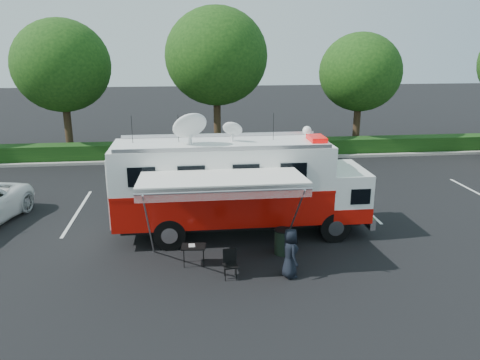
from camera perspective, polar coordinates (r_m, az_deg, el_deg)
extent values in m
plane|color=black|center=(17.36, 0.19, -6.49)|extent=(120.00, 120.00, 0.00)
cube|color=#9E998E|center=(28.31, 5.65, 2.73)|extent=(60.00, 0.35, 0.15)
cube|color=black|center=(29.07, 5.31, 3.96)|extent=(60.00, 1.20, 1.00)
cylinder|color=black|center=(30.09, -20.28, 6.74)|extent=(0.44, 0.44, 4.40)
ellipsoid|color=#14380F|center=(29.77, -20.91, 12.91)|extent=(5.63, 5.63, 5.35)
cylinder|color=black|center=(29.26, -2.80, 7.88)|extent=(0.44, 0.44, 4.80)
ellipsoid|color=#14380F|center=(28.94, -2.90, 14.85)|extent=(6.14, 6.14, 5.84)
cylinder|color=black|center=(31.22, 14.07, 7.21)|extent=(0.44, 0.44, 4.00)
ellipsoid|color=#14380F|center=(30.90, 14.45, 12.63)|extent=(5.12, 5.12, 4.86)
cube|color=silver|center=(20.58, -19.16, -3.68)|extent=(0.12, 5.50, 0.01)
cube|color=silver|center=(20.10, -2.23, -3.22)|extent=(0.12, 5.50, 0.01)
cube|color=silver|center=(21.36, 14.05, -2.51)|extent=(0.12, 5.50, 0.01)
cube|color=black|center=(17.16, 0.19, -4.81)|extent=(8.53, 1.39, 0.30)
cylinder|color=black|center=(16.82, 11.48, -5.62)|extent=(1.09, 0.32, 1.09)
cylinder|color=black|center=(18.76, 9.48, -3.15)|extent=(1.09, 0.32, 1.09)
cylinder|color=black|center=(16.06, -8.58, -6.55)|extent=(1.09, 0.32, 1.09)
cylinder|color=black|center=(18.09, -8.37, -3.85)|extent=(1.09, 0.32, 1.09)
cube|color=silver|center=(18.19, 14.48, -3.93)|extent=(0.20, 2.48, 0.40)
cube|color=white|center=(17.64, 12.44, -1.20)|extent=(1.39, 2.48, 1.69)
cube|color=#B70E07|center=(17.83, 12.32, -3.02)|extent=(1.41, 2.50, 0.55)
cube|color=black|center=(17.77, 14.47, -0.20)|extent=(0.12, 2.18, 0.69)
cube|color=#B70E07|center=(16.84, -2.16, -2.55)|extent=(7.53, 2.48, 1.19)
cube|color=#B70E07|center=(16.65, -2.18, -0.62)|extent=(7.55, 2.50, 0.10)
cube|color=white|center=(16.45, -2.21, 1.86)|extent=(7.53, 2.48, 1.39)
cube|color=silver|center=(16.28, -2.23, 4.36)|extent=(7.53, 2.48, 0.08)
cube|color=#CC0505|center=(16.83, 9.32, 5.04)|extent=(0.55, 0.94, 0.16)
sphere|color=white|center=(17.73, 8.17, 5.99)|extent=(0.34, 0.34, 0.34)
ellipsoid|color=silver|center=(15.96, -6.16, 6.60)|extent=(1.19, 1.19, 0.36)
ellipsoid|color=silver|center=(16.41, -0.92, 6.26)|extent=(0.69, 0.69, 0.20)
cylinder|color=black|center=(16.64, -13.03, 5.99)|extent=(0.02, 0.02, 0.99)
cylinder|color=black|center=(16.53, -7.54, 6.20)|extent=(0.02, 0.02, 0.99)
cylinder|color=black|center=(16.81, 4.10, 6.47)|extent=(0.02, 0.02, 0.99)
cube|color=silver|center=(14.03, -2.27, 0.32)|extent=(4.96, 2.38, 0.21)
cube|color=red|center=(12.97, -1.87, -1.87)|extent=(4.96, 0.04, 0.28)
cylinder|color=#B2B2B7|center=(12.92, -1.86, -1.40)|extent=(4.96, 0.07, 0.07)
cylinder|color=#B2B2B7|center=(14.46, -11.06, -5.62)|extent=(0.05, 2.57, 2.86)
cylinder|color=#B2B2B7|center=(14.76, 6.51, -4.95)|extent=(0.05, 2.57, 2.86)
imported|color=black|center=(14.46, 6.02, -11.58)|extent=(0.60, 0.81, 1.53)
cube|color=black|center=(14.87, -5.70, -8.08)|extent=(0.79, 0.59, 0.04)
cylinder|color=black|center=(14.83, -6.86, -9.51)|extent=(0.02, 0.02, 0.62)
cylinder|color=black|center=(15.18, -6.86, -8.87)|extent=(0.02, 0.02, 0.62)
cylinder|color=black|center=(14.83, -4.44, -9.43)|extent=(0.02, 0.02, 0.62)
cylinder|color=black|center=(15.18, -4.50, -8.79)|extent=(0.02, 0.02, 0.62)
cube|color=silver|center=(14.91, -5.90, -7.93)|extent=(0.19, 0.26, 0.01)
cube|color=black|center=(14.09, -1.19, -10.39)|extent=(0.46, 0.46, 0.04)
cube|color=black|center=(14.17, -1.28, -9.20)|extent=(0.41, 0.08, 0.46)
cylinder|color=black|center=(14.03, -1.80, -11.48)|extent=(0.02, 0.02, 0.41)
cylinder|color=black|center=(14.32, -1.92, -10.86)|extent=(0.02, 0.02, 0.41)
cylinder|color=black|center=(14.05, -0.44, -11.41)|extent=(0.02, 0.02, 0.41)
cylinder|color=black|center=(14.34, -0.58, -10.80)|extent=(0.02, 0.02, 0.41)
cylinder|color=black|center=(15.68, 5.22, -7.55)|extent=(0.54, 0.54, 0.83)
cylinder|color=black|center=(15.50, 5.26, -6.09)|extent=(0.58, 0.58, 0.04)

